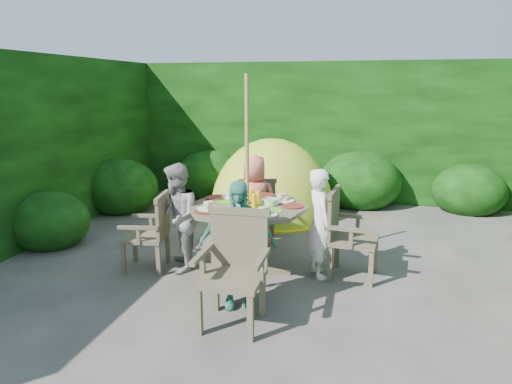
% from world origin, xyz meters
% --- Properties ---
extents(ground, '(60.00, 60.00, 0.00)m').
position_xyz_m(ground, '(0.00, 0.00, 0.00)').
color(ground, '#413E3A').
rests_on(ground, ground).
extents(hedge_enclosure, '(9.00, 9.00, 2.50)m').
position_xyz_m(hedge_enclosure, '(0.00, 1.33, 1.25)').
color(hedge_enclosure, black).
rests_on(hedge_enclosure, ground).
extents(patio_table, '(1.54, 1.54, 0.94)m').
position_xyz_m(patio_table, '(-0.53, -0.07, 0.66)').
color(patio_table, '#433C2C').
rests_on(patio_table, ground).
extents(parasol_pole, '(0.05, 0.05, 2.20)m').
position_xyz_m(parasol_pole, '(-0.54, -0.07, 1.10)').
color(parasol_pole, olive).
rests_on(parasol_pole, ground).
extents(garden_chair_right, '(0.56, 0.61, 0.94)m').
position_xyz_m(garden_chair_right, '(0.55, 0.11, 0.50)').
color(garden_chair_right, '#433C2C').
rests_on(garden_chair_right, ground).
extents(garden_chair_left, '(0.54, 0.58, 0.86)m').
position_xyz_m(garden_chair_left, '(-1.63, -0.23, 0.46)').
color(garden_chair_left, '#433C2C').
rests_on(garden_chair_left, ground).
extents(garden_chair_back, '(0.61, 0.57, 0.86)m').
position_xyz_m(garden_chair_back, '(-0.69, 1.02, 0.46)').
color(garden_chair_back, '#433C2C').
rests_on(garden_chair_back, ground).
extents(garden_chair_front, '(0.59, 0.52, 0.97)m').
position_xyz_m(garden_chair_front, '(-0.37, -1.15, 0.52)').
color(garden_chair_front, '#433C2C').
rests_on(garden_chair_front, ground).
extents(child_right, '(0.44, 0.52, 1.21)m').
position_xyz_m(child_right, '(0.25, 0.04, 0.61)').
color(child_right, white).
rests_on(child_right, ground).
extents(child_left, '(0.67, 0.74, 1.24)m').
position_xyz_m(child_left, '(-1.33, -0.19, 0.62)').
color(child_left, gray).
rests_on(child_left, ground).
extents(child_back, '(0.64, 0.46, 1.23)m').
position_xyz_m(child_back, '(-0.66, 0.72, 0.61)').
color(child_back, '#DF725C').
rests_on(child_back, ground).
extents(child_front, '(0.78, 0.48, 1.24)m').
position_xyz_m(child_front, '(-0.42, -0.86, 0.62)').
color(child_front, teal).
rests_on(child_front, ground).
extents(dome_tent, '(2.35, 2.35, 2.51)m').
position_xyz_m(dome_tent, '(-0.79, 2.39, 0.00)').
color(dome_tent, '#AFCA26').
rests_on(dome_tent, ground).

